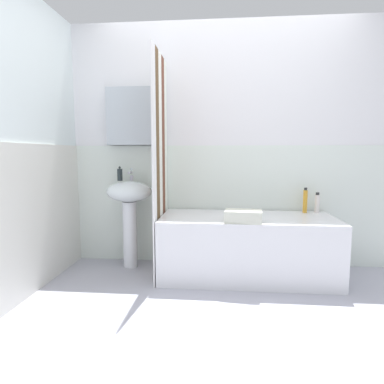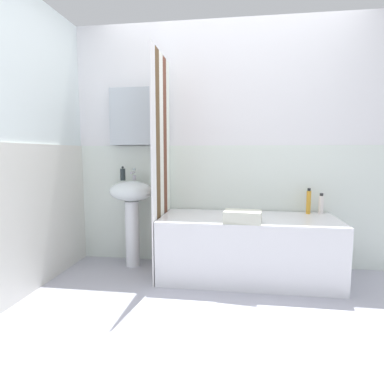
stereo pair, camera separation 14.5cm
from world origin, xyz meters
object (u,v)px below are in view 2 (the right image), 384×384
Objects in this scene: sink at (132,204)px; bathtub at (248,247)px; soap_dispenser at (123,174)px; conditioner_bottle at (309,202)px; towel_folded at (243,217)px; lotion_bottle at (321,204)px.

bathtub is (1.13, -0.15, -0.35)m from sink.
conditioner_bottle is (1.80, 0.04, -0.24)m from soap_dispenser.
towel_folded is (-0.05, -0.23, 0.33)m from bathtub.
soap_dispenser reaches higher than conditioner_bottle.
sink is at bearing -27.85° from soap_dispenser.
soap_dispenser is 0.47× the size of towel_folded.
bathtub is 0.81m from lotion_bottle.
soap_dispenser reaches higher than bathtub.
conditioner_bottle is (1.69, 0.09, 0.05)m from sink.
sink is at bearing -176.62° from lotion_bottle.
sink is 6.02× the size of soap_dispenser.
soap_dispenser is at bearing 152.15° from sink.
sink reaches higher than conditioner_bottle.
soap_dispenser is at bearing 159.60° from towel_folded.
soap_dispenser is 1.93m from lotion_bottle.
towel_folded is at bearing -103.18° from bathtub.
towel_folded is (-0.61, -0.48, -0.07)m from conditioner_bottle.
conditioner_bottle reaches higher than lotion_bottle.
conditioner_bottle is (-0.12, -0.02, 0.02)m from lotion_bottle.
bathtub is at bearing -7.57° from sink.
bathtub is at bearing -159.19° from lotion_bottle.
soap_dispenser is at bearing -178.85° from conditioner_bottle.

